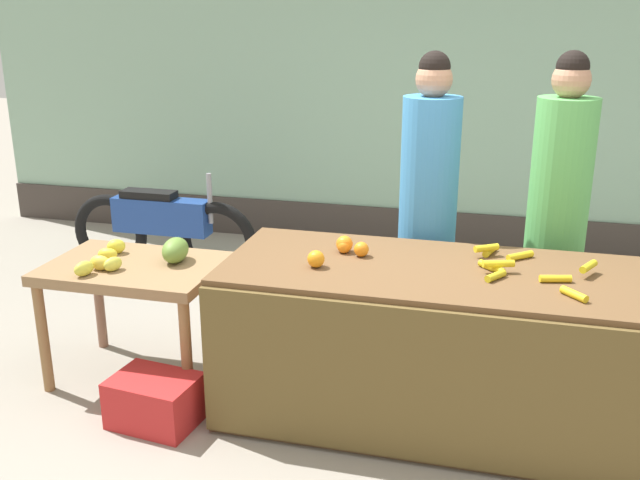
% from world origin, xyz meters
% --- Properties ---
extents(ground_plane, '(24.00, 24.00, 0.00)m').
position_xyz_m(ground_plane, '(0.00, 0.00, 0.00)').
color(ground_plane, gray).
extents(market_wall_back, '(8.58, 0.23, 3.23)m').
position_xyz_m(market_wall_back, '(0.00, 2.91, 1.58)').
color(market_wall_back, '#8CB299').
rests_on(market_wall_back, ground).
extents(fruit_stall_counter, '(2.17, 0.93, 0.84)m').
position_xyz_m(fruit_stall_counter, '(0.32, -0.01, 0.42)').
color(fruit_stall_counter, brown).
rests_on(fruit_stall_counter, ground).
extents(side_table_wooden, '(0.97, 0.68, 0.71)m').
position_xyz_m(side_table_wooden, '(-1.38, 0.00, 0.61)').
color(side_table_wooden, olive).
rests_on(side_table_wooden, ground).
extents(banana_bunch_pile, '(0.60, 0.67, 0.07)m').
position_xyz_m(banana_bunch_pile, '(0.72, 0.06, 0.86)').
color(banana_bunch_pile, yellow).
rests_on(banana_bunch_pile, fruit_stall_counter).
extents(orange_pile, '(0.27, 0.36, 0.09)m').
position_xyz_m(orange_pile, '(-0.20, 0.04, 0.88)').
color(orange_pile, orange).
rests_on(orange_pile, fruit_stall_counter).
extents(mango_papaya_pile, '(0.55, 0.51, 0.14)m').
position_xyz_m(mango_papaya_pile, '(-1.32, 0.02, 0.76)').
color(mango_papaya_pile, yellow).
rests_on(mango_papaya_pile, side_table_wooden).
extents(vendor_woman_blue_shirt, '(0.34, 0.34, 1.86)m').
position_xyz_m(vendor_woman_blue_shirt, '(0.18, 0.70, 0.94)').
color(vendor_woman_blue_shirt, '#33333D').
rests_on(vendor_woman_blue_shirt, ground).
extents(vendor_woman_green_shirt, '(0.34, 0.34, 1.87)m').
position_xyz_m(vendor_woman_green_shirt, '(0.92, 0.76, 0.94)').
color(vendor_woman_green_shirt, '#33333D').
rests_on(vendor_woman_green_shirt, ground).
extents(parked_motorcycle, '(1.60, 0.18, 0.88)m').
position_xyz_m(parked_motorcycle, '(-2.02, 1.58, 0.40)').
color(parked_motorcycle, black).
rests_on(parked_motorcycle, ground).
extents(produce_crate, '(0.48, 0.37, 0.26)m').
position_xyz_m(produce_crate, '(-1.07, -0.44, 0.13)').
color(produce_crate, red).
rests_on(produce_crate, ground).
extents(produce_sack, '(0.37, 0.32, 0.49)m').
position_xyz_m(produce_sack, '(-0.65, 0.74, 0.24)').
color(produce_sack, maroon).
rests_on(produce_sack, ground).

